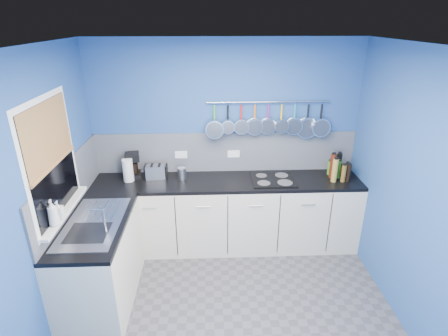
{
  "coord_description": "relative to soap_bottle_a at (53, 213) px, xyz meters",
  "views": [
    {
      "loc": [
        -0.19,
        -2.63,
        2.69
      ],
      "look_at": [
        -0.05,
        0.75,
        1.25
      ],
      "focal_mm": 28.48,
      "sensor_mm": 36.0,
      "label": 1
    }
  ],
  "objects": [
    {
      "name": "pot_rail",
      "position": [
        2.03,
        1.42,
        0.61
      ],
      "size": [
        1.45,
        0.02,
        0.02
      ],
      "primitive_type": "cylinder",
      "rotation": [
        0.0,
        1.57,
        0.0
      ],
      "color": "silver",
      "rests_on": "wall_back"
    },
    {
      "name": "ceiling",
      "position": [
        1.53,
        -0.03,
        1.34
      ],
      "size": [
        3.2,
        3.0,
        0.02
      ],
      "primitive_type": "cube",
      "color": "white",
      "rests_on": "ground"
    },
    {
      "name": "condiment_4",
      "position": [
        2.87,
        1.19,
        -0.16
      ],
      "size": [
        0.06,
        0.06,
        0.22
      ],
      "primitive_type": "cylinder",
      "color": "#265919",
      "rests_on": "worktop_back"
    },
    {
      "name": "soap_bottle_a",
      "position": [
        0.0,
        0.0,
        0.0
      ],
      "size": [
        0.11,
        0.11,
        0.24
      ],
      "primitive_type": "imported",
      "rotation": [
        0.0,
        0.0,
        0.28
      ],
      "color": "white",
      "rests_on": "window_sill"
    },
    {
      "name": "paper_towel",
      "position": [
        0.37,
        1.2,
        -0.13
      ],
      "size": [
        0.15,
        0.15,
        0.27
      ],
      "primitive_type": "cylinder",
      "rotation": [
        0.0,
        0.0,
        -0.25
      ],
      "color": "white",
      "rests_on": "worktop_back"
    },
    {
      "name": "worktop_left",
      "position": [
        0.23,
        0.27,
        -0.29
      ],
      "size": [
        0.6,
        1.2,
        0.04
      ],
      "primitive_type": "cube",
      "color": "black",
      "rests_on": "cabinet_run_left"
    },
    {
      "name": "pan_2",
      "position": [
        1.71,
        1.41,
        0.42
      ],
      "size": [
        0.18,
        0.09,
        0.37
      ],
      "primitive_type": null,
      "color": "silver",
      "rests_on": "pot_rail"
    },
    {
      "name": "cabinet_run_left",
      "position": [
        0.23,
        0.27,
        -0.74
      ],
      "size": [
        0.6,
        1.2,
        0.86
      ],
      "primitive_type": "cube",
      "color": "beige",
      "rests_on": "ground"
    },
    {
      "name": "floor",
      "position": [
        1.53,
        -0.03,
        -1.18
      ],
      "size": [
        3.2,
        3.0,
        0.02
      ],
      "primitive_type": "cube",
      "color": "#47474C",
      "rests_on": "ground"
    },
    {
      "name": "toaster",
      "position": [
        0.68,
        1.28,
        -0.19
      ],
      "size": [
        0.27,
        0.18,
        0.16
      ],
      "primitive_type": "cube",
      "rotation": [
        0.0,
        0.0,
        0.15
      ],
      "color": "silver",
      "rests_on": "worktop_back"
    },
    {
      "name": "bamboo_blind",
      "position": [
        -0.03,
        0.27,
        0.61
      ],
      "size": [
        0.01,
        0.9,
        0.55
      ],
      "primitive_type": "cube",
      "color": "#A46D34",
      "rests_on": "wall_left"
    },
    {
      "name": "window_glass",
      "position": [
        -0.04,
        0.27,
        0.38
      ],
      "size": [
        0.01,
        0.9,
        1.0
      ],
      "primitive_type": "cube",
      "color": "black",
      "rests_on": "wall_left"
    },
    {
      "name": "condiment_5",
      "position": [
        2.81,
        1.2,
        -0.12
      ],
      "size": [
        0.07,
        0.07,
        0.3
      ],
      "primitive_type": "cylinder",
      "color": "#4C190C",
      "rests_on": "worktop_back"
    },
    {
      "name": "condiment_0",
      "position": [
        2.97,
        1.3,
        -0.22
      ],
      "size": [
        0.07,
        0.07,
        0.11
      ],
      "primitive_type": "cylinder",
      "color": "#8C5914",
      "rests_on": "worktop_back"
    },
    {
      "name": "pan_8",
      "position": [
        2.67,
        1.41,
        0.4
      ],
      "size": [
        0.23,
        0.09,
        0.42
      ],
      "primitive_type": null,
      "color": "silver",
      "rests_on": "pot_rail"
    },
    {
      "name": "hob",
      "position": [
        2.08,
        1.15,
        -0.26
      ],
      "size": [
        0.51,
        0.45,
        0.01
      ],
      "primitive_type": "cube",
      "color": "black",
      "rests_on": "worktop_back"
    },
    {
      "name": "sink_unit",
      "position": [
        0.23,
        0.27,
        -0.27
      ],
      "size": [
        0.5,
        0.95,
        0.01
      ],
      "primitive_type": "cube",
      "color": "silver",
      "rests_on": "worktop_left"
    },
    {
      "name": "canister",
      "position": [
        1.0,
        1.22,
        -0.2
      ],
      "size": [
        0.11,
        0.11,
        0.14
      ],
      "primitive_type": "cylinder",
      "rotation": [
        0.0,
        0.0,
        0.09
      ],
      "color": "silver",
      "rests_on": "worktop_back"
    },
    {
      "name": "soap_bottle_b",
      "position": [
        0.0,
        0.1,
        -0.03
      ],
      "size": [
        0.08,
        0.08,
        0.17
      ],
      "primitive_type": "imported",
      "rotation": [
        0.0,
        0.0,
        0.06
      ],
      "color": "white",
      "rests_on": "window_sill"
    },
    {
      "name": "wall_right",
      "position": [
        3.14,
        -0.03,
        0.08
      ],
      "size": [
        0.02,
        3.0,
        2.5
      ],
      "primitive_type": "cube",
      "color": "#254B8C",
      "rests_on": "ground"
    },
    {
      "name": "pan_1",
      "position": [
        1.55,
        1.41,
        0.43
      ],
      "size": [
        0.16,
        0.12,
        0.35
      ],
      "primitive_type": null,
      "color": "silver",
      "rests_on": "pot_rail"
    },
    {
      "name": "socket_left",
      "position": [
        0.98,
        1.44,
        -0.04
      ],
      "size": [
        0.15,
        0.01,
        0.09
      ],
      "primitive_type": "cube",
      "color": "white",
      "rests_on": "backsplash_back"
    },
    {
      "name": "condiment_6",
      "position": [
        2.96,
        1.09,
        -0.17
      ],
      "size": [
        0.06,
        0.06,
        0.21
      ],
      "primitive_type": "cylinder",
      "color": "black",
      "rests_on": "worktop_back"
    },
    {
      "name": "pan_4",
      "position": [
        2.03,
        1.41,
        0.41
      ],
      "size": [
        0.2,
        0.05,
        0.39
      ],
      "primitive_type": null,
      "color": "silver",
      "rests_on": "pot_rail"
    },
    {
      "name": "condiment_8",
      "position": [
        2.79,
        1.08,
        -0.13
      ],
      "size": [
        0.07,
        0.07,
        0.28
      ],
      "primitive_type": "cylinder",
      "color": "olive",
      "rests_on": "worktop_back"
    },
    {
      "name": "condiment_2",
      "position": [
        2.8,
        1.29,
        -0.18
      ],
      "size": [
        0.05,
        0.05,
        0.18
      ],
      "primitive_type": "cylinder",
      "color": "#3F721E",
      "rests_on": "worktop_back"
    },
    {
      "name": "window_frame",
      "position": [
        -0.05,
        0.27,
        0.38
      ],
      "size": [
        0.01,
        1.0,
        1.1
      ],
      "primitive_type": "cube",
      "color": "white",
      "rests_on": "wall_left"
    },
    {
      "name": "backsplash_left",
      "position": [
        -0.06,
        0.57,
        -0.02
      ],
      "size": [
        0.02,
        1.8,
        0.5
      ],
      "primitive_type": "cube",
      "color": "slate",
      "rests_on": "wall_left"
    },
    {
      "name": "pan_5",
      "position": [
        2.19,
        1.41,
        0.43
      ],
      "size": [
        0.17,
        0.11,
        0.36
      ],
      "primitive_type": null,
      "color": "silver",
      "rests_on": "pot_rail"
    },
    {
      "name": "condiment_1",
      "position": [
        2.9,
        1.27,
        -0.13
      ],
      "size": [
        0.06,
        0.06,
        0.28
      ],
      "primitive_type": "cylinder",
      "color": "black",
      "rests_on": "worktop_back"
    },
    {
      "name": "pan_0",
      "position": [
        1.4,
        1.41,
        0.41
      ],
      "size": [
        0.22,
        0.13,
        0.41
      ],
      "primitive_type": null,
      "color": "silver",
      "rests_on": "pot_rail"
    },
    {
      "name": "mixer_tap",
      "position": [
        0.39,
        0.09,
        -0.14
      ],
      "size": [
        0.12,
        0.08,
        0.26
      ],
      "primitive_type": null,
      "color": "silver",
      "rests_on": "worktop_left"
    },
    {
      "name": "pan_7",
      "position": [
        2.51,
        1.41,
        0.39
      ],
      "size": [
        0.26,
        0.05,
        0.45
      ],
      "primitive_type": null,
      "color": "silver",
      "rests_on": "pot_rail"
    },
    {
      "name": "pan_6",
      "position": [
        2.35,
        1.41,
        0.41
      ],
      "size": [
        0.21,
        0.06,
        0.4
      ],
      "primitive_type": null,
      "color": "silver",
      "rests_on": "pot_rail"
    },
    {
      "name": "backsplash_back",
      "position": [
        1.53,
        1.45,
        -0.02
      ],
      "size": [
        3.2,
        0.02,
        0.5
      ],
      "primitive_type": "cube",
      "color": "slate",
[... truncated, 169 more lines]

